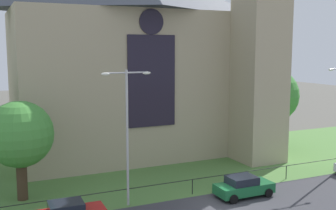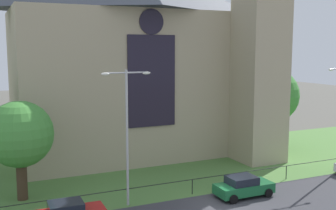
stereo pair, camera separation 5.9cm
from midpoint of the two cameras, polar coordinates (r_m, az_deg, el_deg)
The scene contains 8 objects.
ground at distance 37.69m, azimuth -0.70°, elevation -8.44°, with size 160.00×160.00×0.00m, color #56544C.
grass_verge at distance 35.94m, azimuth 0.59°, elevation -9.24°, with size 120.00×20.00×0.01m, color #517F3D.
church_building at distance 41.40m, azimuth -4.09°, elevation 7.39°, with size 23.20×16.20×26.00m.
iron_railing at distance 30.55m, azimuth 3.41°, elevation -10.41°, with size 34.48×0.07×1.13m.
tree_right_far at distance 45.68m, azimuth 14.03°, elevation 1.26°, with size 5.91×5.91×8.53m.
tree_left_near at distance 30.30m, azimuth -19.67°, elevation -3.89°, with size 4.62×4.62×6.98m.
streetlamp_near at distance 27.41m, azimuth -5.61°, elevation -2.28°, with size 3.37×0.26×9.15m.
parked_car_green at distance 30.61m, azimuth 10.38°, elevation -10.96°, with size 4.21×2.03×1.51m.
Camera 2 is at (-14.48, -23.19, 10.45)m, focal length 44.30 mm.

